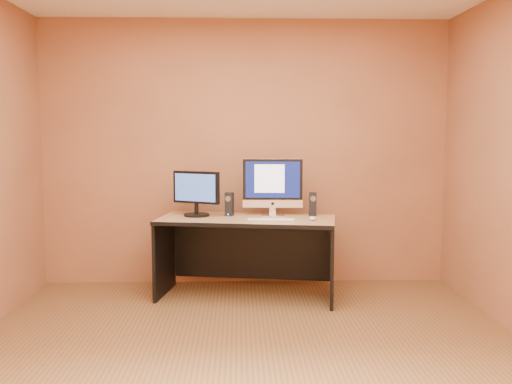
# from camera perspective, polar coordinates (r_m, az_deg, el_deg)

# --- Properties ---
(floor) EXTENTS (4.00, 4.00, 0.00)m
(floor) POSITION_cam_1_polar(r_m,az_deg,el_deg) (3.95, -0.66, -16.41)
(floor) COLOR brown
(floor) RESTS_ON ground
(walls) EXTENTS (4.00, 4.00, 2.60)m
(walls) POSITION_cam_1_polar(r_m,az_deg,el_deg) (3.65, -0.69, 2.79)
(walls) COLOR #A46542
(walls) RESTS_ON ground
(desk) EXTENTS (1.67, 0.95, 0.73)m
(desk) POSITION_cam_1_polar(r_m,az_deg,el_deg) (5.22, -0.94, -6.59)
(desk) COLOR tan
(desk) RESTS_ON ground
(imac) EXTENTS (0.57, 0.24, 0.54)m
(imac) POSITION_cam_1_polar(r_m,az_deg,el_deg) (5.27, 1.68, 0.54)
(imac) COLOR silver
(imac) RESTS_ON desk
(second_monitor) EXTENTS (0.53, 0.42, 0.41)m
(second_monitor) POSITION_cam_1_polar(r_m,az_deg,el_deg) (5.28, -5.99, -0.18)
(second_monitor) COLOR black
(second_monitor) RESTS_ON desk
(speaker_left) EXTENTS (0.09, 0.09, 0.22)m
(speaker_left) POSITION_cam_1_polar(r_m,az_deg,el_deg) (5.29, -2.68, -1.22)
(speaker_left) COLOR black
(speaker_left) RESTS_ON desk
(speaker_right) EXTENTS (0.07, 0.08, 0.22)m
(speaker_right) POSITION_cam_1_polar(r_m,az_deg,el_deg) (5.32, 5.70, -1.20)
(speaker_right) COLOR black
(speaker_right) RESTS_ON desk
(keyboard) EXTENTS (0.43, 0.15, 0.02)m
(keyboard) POSITION_cam_1_polar(r_m,az_deg,el_deg) (4.99, 1.48, -2.81)
(keyboard) COLOR silver
(keyboard) RESTS_ON desk
(mouse) EXTENTS (0.07, 0.11, 0.04)m
(mouse) POSITION_cam_1_polar(r_m,az_deg,el_deg) (5.05, 5.67, -2.63)
(mouse) COLOR white
(mouse) RESTS_ON desk
(cable_a) EXTENTS (0.03, 0.22, 0.01)m
(cable_a) POSITION_cam_1_polar(r_m,az_deg,el_deg) (5.43, 2.16, -2.14)
(cable_a) COLOR black
(cable_a) RESTS_ON desk
(cable_b) EXTENTS (0.13, 0.13, 0.01)m
(cable_b) POSITION_cam_1_polar(r_m,az_deg,el_deg) (5.44, 1.47, -2.12)
(cable_b) COLOR black
(cable_b) RESTS_ON desk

